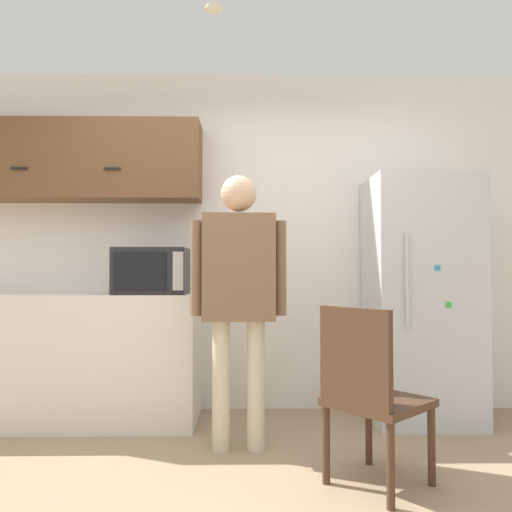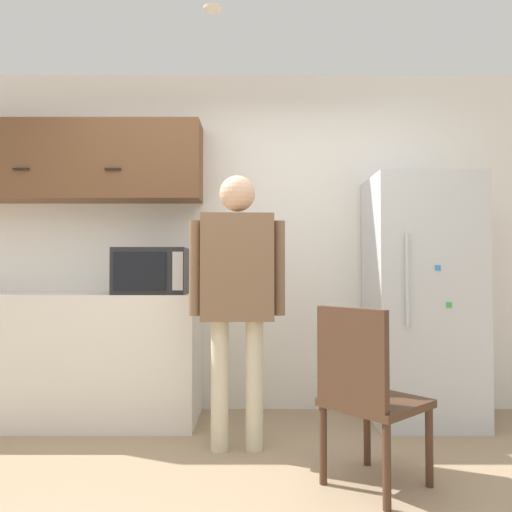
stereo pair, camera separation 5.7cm
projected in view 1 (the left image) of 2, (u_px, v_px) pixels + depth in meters
The scene contains 8 objects.
back_wall at pixel (233, 241), 4.05m from camera, with size 6.00×0.06×2.70m.
counter at pixel (64, 358), 3.65m from camera, with size 1.95×0.65×0.94m.
upper_cabinets at pixel (74, 161), 3.85m from camera, with size 1.95×0.34×0.61m.
microwave at pixel (152, 271), 3.56m from camera, with size 0.51×0.38×0.33m.
person at pixel (239, 281), 3.10m from camera, with size 0.60×0.24×1.70m.
refrigerator at pixel (420, 299), 3.70m from camera, with size 0.75×0.67×1.80m.
chair at pixel (369, 389), 2.53m from camera, with size 0.63×0.63×0.92m.
ceiling_light at pixel (214, 8), 2.99m from camera, with size 0.11×0.11×0.01m.
Camera 1 is at (0.13, -2.29, 1.11)m, focal length 35.00 mm.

